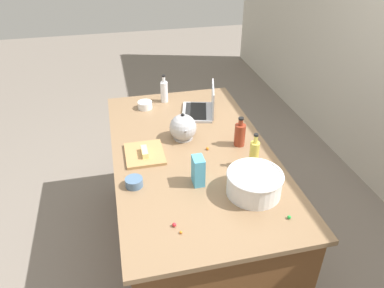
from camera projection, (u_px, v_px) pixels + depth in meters
The scene contains 17 objects.
ground_plane at pixel (192, 248), 2.83m from camera, with size 12.00×12.00×0.00m, color slate.
island_counter at pixel (192, 204), 2.58m from camera, with size 1.78×0.99×0.90m.
laptop at pixel (202, 108), 2.74m from camera, with size 0.36×0.30×0.22m.
mixing_bowl_large at pixel (254, 183), 1.95m from camera, with size 0.30×0.30×0.13m.
bottle_vinegar at pixel (164, 91), 2.89m from camera, with size 0.06×0.06×0.22m.
bottle_oil at pixel (254, 154), 2.15m from camera, with size 0.06×0.06×0.22m.
bottle_soy at pixel (240, 134), 2.36m from camera, with size 0.07×0.07×0.20m.
kettle at pixel (183, 128), 2.42m from camera, with size 0.21×0.18×0.20m.
cutting_board at pixel (145, 154), 2.29m from camera, with size 0.28×0.24×0.02m, color #AD7F4C.
butter_stick_left at pixel (145, 152), 2.27m from camera, with size 0.11×0.04×0.04m, color #F4E58C.
ramekin_small at pixel (134, 182), 2.03m from camera, with size 0.10×0.10×0.05m, color slate.
ramekin_medium at pixel (145, 105), 2.82m from camera, with size 0.11×0.11×0.05m, color white.
candy_bag at pixel (198, 171), 2.02m from camera, with size 0.09×0.06×0.17m, color #4CA5CC.
candy_0 at pixel (174, 225), 1.78m from camera, with size 0.02×0.02×0.02m, color red.
candy_1 at pixel (289, 217), 1.82m from camera, with size 0.02×0.02×0.02m, color green.
candy_2 at pixel (207, 149), 2.34m from camera, with size 0.02×0.02×0.02m, color orange.
candy_3 at pixel (181, 232), 1.74m from camera, with size 0.01×0.01×0.01m, color orange.
Camera 1 is at (1.89, -0.44, 2.20)m, focal length 34.41 mm.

